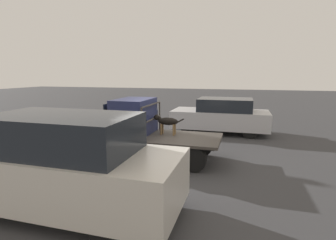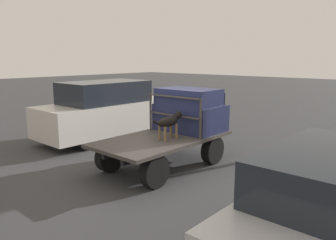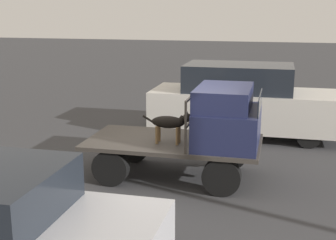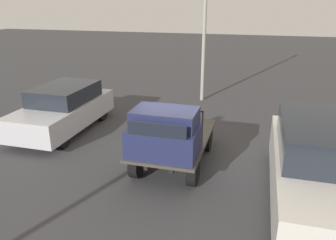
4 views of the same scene
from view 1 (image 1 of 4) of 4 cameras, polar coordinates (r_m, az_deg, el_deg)
The scene contains 7 objects.
ground_plane at distance 8.49m, azimuth -0.83°, elevation -8.61°, with size 80.00×80.00×0.00m, color #38383A.
flatbed_truck at distance 8.33m, azimuth -0.84°, elevation -4.95°, with size 3.52×1.84×0.78m.
truck_cab at distance 8.53m, azimuth -7.76°, elevation 0.56°, with size 1.22×1.72×1.14m.
truck_headboard at distance 8.28m, azimuth -3.62°, elevation 1.10°, with size 0.04×1.72×1.00m.
dog at distance 8.40m, azimuth -0.39°, elevation -0.32°, with size 1.03×0.24×0.67m.
parked_sedan at distance 12.36m, azimuth 11.48°, elevation 0.96°, with size 4.36×1.88×1.61m.
parked_pickup_far at distance 5.69m, azimuth -23.25°, elevation -8.79°, with size 5.15×1.86×1.95m.
Camera 1 is at (-2.32, 7.70, 2.71)m, focal length 28.00 mm.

